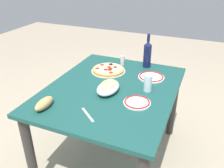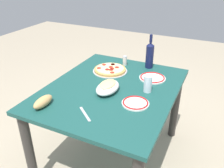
# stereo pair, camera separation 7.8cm
# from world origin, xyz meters

# --- Properties ---
(ground_plane) EXTENTS (8.00, 8.00, 0.00)m
(ground_plane) POSITION_xyz_m (0.00, 0.00, 0.00)
(ground_plane) COLOR tan
(ground_plane) RESTS_ON ground
(dining_table) EXTENTS (1.18, 0.95, 0.71)m
(dining_table) POSITION_xyz_m (0.00, 0.00, 0.59)
(dining_table) COLOR #194C47
(dining_table) RESTS_ON ground
(pepperoni_pizza) EXTENTS (0.30, 0.30, 0.03)m
(pepperoni_pizza) POSITION_xyz_m (-0.26, -0.15, 0.72)
(pepperoni_pizza) COLOR #B7B7BC
(pepperoni_pizza) RESTS_ON dining_table
(baked_pasta_dish) EXTENTS (0.24, 0.15, 0.08)m
(baked_pasta_dish) POSITION_xyz_m (0.07, -0.00, 0.75)
(baked_pasta_dish) COLOR white
(baked_pasta_dish) RESTS_ON dining_table
(wine_bottle) EXTENTS (0.07, 0.07, 0.31)m
(wine_bottle) POSITION_xyz_m (-0.49, 0.14, 0.83)
(wine_bottle) COLOR #141942
(wine_bottle) RESTS_ON dining_table
(water_glass) EXTENTS (0.06, 0.06, 0.13)m
(water_glass) POSITION_xyz_m (-0.06, 0.26, 0.77)
(water_glass) COLOR silver
(water_glass) RESTS_ON dining_table
(side_plate_near) EXTENTS (0.19, 0.19, 0.02)m
(side_plate_near) POSITION_xyz_m (0.15, 0.25, 0.72)
(side_plate_near) COLOR white
(side_plate_near) RESTS_ON dining_table
(side_plate_far) EXTENTS (0.22, 0.22, 0.02)m
(side_plate_far) POSITION_xyz_m (-0.28, 0.24, 0.72)
(side_plate_far) COLOR white
(side_plate_far) RESTS_ON dining_table
(bread_loaf) EXTENTS (0.17, 0.07, 0.06)m
(bread_loaf) POSITION_xyz_m (0.43, -0.30, 0.74)
(bread_loaf) COLOR tan
(bread_loaf) RESTS_ON dining_table
(spice_shaker) EXTENTS (0.04, 0.04, 0.09)m
(spice_shaker) POSITION_xyz_m (-0.45, -0.08, 0.75)
(spice_shaker) COLOR silver
(spice_shaker) RESTS_ON dining_table
(fork_left) EXTENTS (0.12, 0.14, 0.00)m
(fork_left) POSITION_xyz_m (0.40, 0.00, 0.71)
(fork_left) COLOR #B7B7BC
(fork_left) RESTS_ON dining_table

